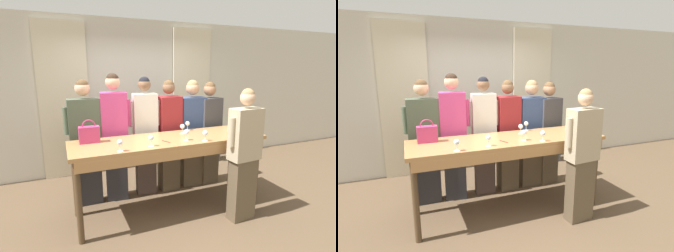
# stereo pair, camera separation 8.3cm
# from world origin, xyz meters

# --- Properties ---
(ground_plane) EXTENTS (18.00, 18.00, 0.00)m
(ground_plane) POSITION_xyz_m (0.00, 0.00, 0.00)
(ground_plane) COLOR brown
(wall_back) EXTENTS (12.00, 0.06, 2.80)m
(wall_back) POSITION_xyz_m (0.00, 1.83, 1.40)
(wall_back) COLOR beige
(wall_back) RESTS_ON ground_plane
(curtain_panel_left) EXTENTS (0.82, 0.03, 2.69)m
(curtain_panel_left) POSITION_xyz_m (-1.23, 1.76, 1.34)
(curtain_panel_left) COLOR beige
(curtain_panel_left) RESTS_ON ground_plane
(curtain_panel_right) EXTENTS (0.82, 0.03, 2.69)m
(curtain_panel_right) POSITION_xyz_m (1.23, 1.76, 1.34)
(curtain_panel_right) COLOR beige
(curtain_panel_right) RESTS_ON ground_plane
(tasting_bar) EXTENTS (2.56, 0.75, 1.02)m
(tasting_bar) POSITION_xyz_m (0.00, -0.03, 0.91)
(tasting_bar) COLOR #B27F4C
(tasting_bar) RESTS_ON ground_plane
(wine_bottle) EXTENTS (0.07, 0.07, 0.32)m
(wine_bottle) POSITION_xyz_m (1.04, -0.03, 1.14)
(wine_bottle) COLOR black
(wine_bottle) RESTS_ON tasting_bar
(handbag) EXTENTS (0.25, 0.11, 0.29)m
(handbag) POSITION_xyz_m (-1.00, 0.19, 1.13)
(handbag) COLOR #C63870
(handbag) RESTS_ON tasting_bar
(wine_glass_front_left) EXTENTS (0.07, 0.07, 0.14)m
(wine_glass_front_left) POSITION_xyz_m (0.15, -0.17, 1.11)
(wine_glass_front_left) COLOR white
(wine_glass_front_left) RESTS_ON tasting_bar
(wine_glass_front_mid) EXTENTS (0.07, 0.07, 0.14)m
(wine_glass_front_mid) POSITION_xyz_m (0.36, -0.29, 1.11)
(wine_glass_front_mid) COLOR white
(wine_glass_front_mid) RESTS_ON tasting_bar
(wine_glass_front_right) EXTENTS (0.07, 0.07, 0.14)m
(wine_glass_front_right) POSITION_xyz_m (0.42, 0.32, 1.11)
(wine_glass_front_right) COLOR white
(wine_glass_front_right) RESTS_ON tasting_bar
(wine_glass_center_left) EXTENTS (0.07, 0.07, 0.14)m
(wine_glass_center_left) POSITION_xyz_m (-0.73, -0.30, 1.11)
(wine_glass_center_left) COLOR white
(wine_glass_center_left) RESTS_ON tasting_bar
(wine_glass_center_mid) EXTENTS (0.07, 0.07, 0.14)m
(wine_glass_center_mid) POSITION_xyz_m (0.26, 0.17, 1.11)
(wine_glass_center_mid) COLOR white
(wine_glass_center_mid) RESTS_ON tasting_bar
(wine_glass_center_right) EXTENTS (0.07, 0.07, 0.14)m
(wine_glass_center_right) POSITION_xyz_m (-0.35, -0.25, 1.11)
(wine_glass_center_right) COLOR white
(wine_glass_center_right) RESTS_ON tasting_bar
(pen) EXTENTS (0.07, 0.13, 0.01)m
(pen) POSITION_xyz_m (-0.11, -0.14, 1.02)
(pen) COLOR maroon
(pen) RESTS_ON tasting_bar
(guest_olive_jacket) EXTENTS (0.54, 0.22, 1.78)m
(guest_olive_jacket) POSITION_xyz_m (-1.02, 0.61, 0.92)
(guest_olive_jacket) COLOR #28282D
(guest_olive_jacket) RESTS_ON ground_plane
(guest_pink_top) EXTENTS (0.48, 0.32, 1.86)m
(guest_pink_top) POSITION_xyz_m (-0.61, 0.61, 0.95)
(guest_pink_top) COLOR #28282D
(guest_pink_top) RESTS_ON ground_plane
(guest_cream_sweater) EXTENTS (0.47, 0.26, 1.80)m
(guest_cream_sweater) POSITION_xyz_m (-0.15, 0.61, 0.94)
(guest_cream_sweater) COLOR #473833
(guest_cream_sweater) RESTS_ON ground_plane
(guest_striped_shirt) EXTENTS (0.46, 0.29, 1.75)m
(guest_striped_shirt) POSITION_xyz_m (0.23, 0.61, 0.89)
(guest_striped_shirt) COLOR brown
(guest_striped_shirt) RESTS_ON ground_plane
(guest_navy_coat) EXTENTS (0.52, 0.24, 1.74)m
(guest_navy_coat) POSITION_xyz_m (0.64, 0.61, 0.90)
(guest_navy_coat) COLOR brown
(guest_navy_coat) RESTS_ON ground_plane
(guest_beige_cap) EXTENTS (0.50, 0.31, 1.71)m
(guest_beige_cap) POSITION_xyz_m (0.96, 0.61, 0.88)
(guest_beige_cap) COLOR brown
(guest_beige_cap) RESTS_ON ground_plane
(host_pouring) EXTENTS (0.51, 0.24, 1.69)m
(host_pouring) POSITION_xyz_m (0.76, -0.57, 0.87)
(host_pouring) COLOR brown
(host_pouring) RESTS_ON ground_plane
(potted_plant) EXTENTS (0.31, 0.31, 0.62)m
(potted_plant) POSITION_xyz_m (1.68, 1.47, 0.35)
(potted_plant) COLOR #4C4C51
(potted_plant) RESTS_ON ground_plane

